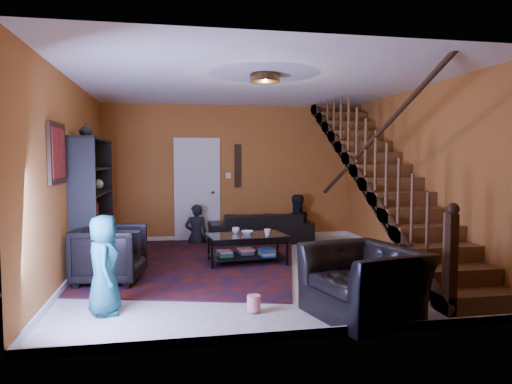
% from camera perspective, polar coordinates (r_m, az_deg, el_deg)
% --- Properties ---
extents(floor, '(5.50, 5.50, 0.00)m').
position_cam_1_polar(floor, '(7.04, -0.24, -9.71)').
color(floor, beige).
rests_on(floor, ground).
extents(room, '(5.50, 5.50, 5.50)m').
position_cam_1_polar(room, '(8.22, -11.19, -7.43)').
color(room, '#B16327').
rests_on(room, ground).
extents(staircase, '(0.95, 5.02, 3.18)m').
position_cam_1_polar(staircase, '(7.52, 15.89, 1.80)').
color(staircase, brown).
rests_on(staircase, floor).
extents(bookshelf, '(0.35, 1.80, 2.00)m').
position_cam_1_polar(bookshelf, '(7.46, -19.62, -1.65)').
color(bookshelf, black).
rests_on(bookshelf, floor).
extents(door, '(0.82, 0.05, 2.05)m').
position_cam_1_polar(door, '(9.49, -7.36, 0.08)').
color(door, silver).
rests_on(door, floor).
extents(framed_picture, '(0.04, 0.74, 0.74)m').
position_cam_1_polar(framed_picture, '(5.98, -23.63, 4.45)').
color(framed_picture, maroon).
rests_on(framed_picture, room).
extents(wall_hanging, '(0.14, 0.03, 0.90)m').
position_cam_1_polar(wall_hanging, '(9.56, -2.29, 3.29)').
color(wall_hanging, black).
rests_on(wall_hanging, room).
extents(ceiling_fixture, '(0.40, 0.40, 0.10)m').
position_cam_1_polar(ceiling_fixture, '(6.15, 1.13, 14.04)').
color(ceiling_fixture, '#3F2814').
rests_on(ceiling_fixture, room).
extents(rug, '(4.57, 4.93, 0.02)m').
position_cam_1_polar(rug, '(7.66, -9.35, -8.55)').
color(rug, '#48130C').
rests_on(rug, floor).
extents(sofa, '(2.07, 0.81, 0.60)m').
position_cam_1_polar(sofa, '(9.30, 0.58, -4.45)').
color(sofa, black).
rests_on(sofa, floor).
extents(armchair_left, '(0.99, 0.97, 0.78)m').
position_cam_1_polar(armchair_left, '(6.54, -17.75, -7.46)').
color(armchair_left, black).
rests_on(armchair_left, floor).
extents(armchair_right, '(1.26, 1.37, 0.74)m').
position_cam_1_polar(armchair_right, '(5.08, 13.38, -10.90)').
color(armchair_right, black).
rests_on(armchair_right, floor).
extents(person_adult_a, '(0.47, 0.32, 1.25)m').
position_cam_1_polar(person_adult_a, '(9.21, -7.48, -5.37)').
color(person_adult_a, black).
rests_on(person_adult_a, sofa).
extents(person_adult_b, '(0.73, 0.60, 1.41)m').
position_cam_1_polar(person_adult_b, '(9.53, 5.00, -4.54)').
color(person_adult_b, black).
rests_on(person_adult_b, sofa).
extents(person_child, '(0.41, 0.57, 1.08)m').
position_cam_1_polar(person_child, '(5.24, -18.47, -8.61)').
color(person_child, '#1A6364').
rests_on(person_child, armchair_left).
extents(coffee_table, '(1.31, 0.86, 0.47)m').
position_cam_1_polar(coffee_table, '(7.40, -1.16, -6.86)').
color(coffee_table, black).
rests_on(coffee_table, floor).
extents(cup_a, '(0.14, 0.14, 0.10)m').
position_cam_1_polar(cup_a, '(7.51, -2.54, -4.80)').
color(cup_a, '#999999').
rests_on(cup_a, coffee_table).
extents(cup_b, '(0.11, 0.11, 0.10)m').
position_cam_1_polar(cup_b, '(7.29, 1.44, -5.04)').
color(cup_b, '#999999').
rests_on(cup_b, coffee_table).
extents(bowl, '(0.25, 0.25, 0.05)m').
position_cam_1_polar(bowl, '(7.45, -1.11, -5.05)').
color(bowl, '#999999').
rests_on(bowl, coffee_table).
extents(vase, '(0.18, 0.18, 0.19)m').
position_cam_1_polar(vase, '(6.94, -20.50, 7.28)').
color(vase, '#999999').
rests_on(vase, bookshelf).
extents(popcorn_bucket, '(0.20, 0.20, 0.17)m').
position_cam_1_polar(popcorn_bucket, '(5.13, -0.28, -13.73)').
color(popcorn_bucket, red).
rests_on(popcorn_bucket, rug).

